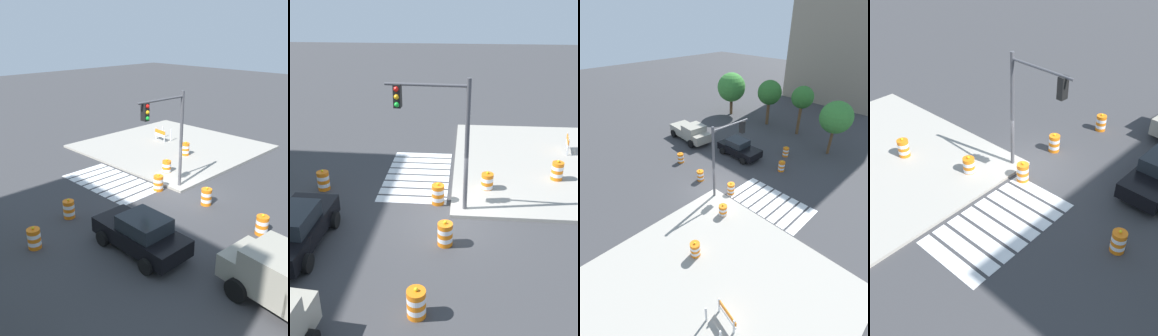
% 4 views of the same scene
% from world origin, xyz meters
% --- Properties ---
extents(ground_plane, '(120.00, 120.00, 0.00)m').
position_xyz_m(ground_plane, '(0.00, 0.00, 0.00)').
color(ground_plane, '#38383A').
extents(sidewalk_corner, '(12.00, 12.00, 0.15)m').
position_xyz_m(sidewalk_corner, '(6.00, -6.00, 0.07)').
color(sidewalk_corner, '#9E998E').
rests_on(sidewalk_corner, ground).
extents(crosswalk_stripes, '(5.85, 3.20, 0.02)m').
position_xyz_m(crosswalk_stripes, '(4.00, 1.80, 0.01)').
color(crosswalk_stripes, silver).
rests_on(crosswalk_stripes, ground).
extents(sports_car, '(4.34, 2.21, 1.63)m').
position_xyz_m(sports_car, '(-2.42, 5.48, 0.81)').
color(sports_car, black).
rests_on(sports_car, ground).
extents(traffic_barrel_near_corner, '(0.56, 0.56, 1.02)m').
position_xyz_m(traffic_barrel_near_corner, '(1.19, 0.58, 0.45)').
color(traffic_barrel_near_corner, orange).
rests_on(traffic_barrel_near_corner, ground).
extents(traffic_barrel_crosswalk_end, '(0.56, 0.56, 1.02)m').
position_xyz_m(traffic_barrel_crosswalk_end, '(2.09, 6.04, 0.45)').
color(traffic_barrel_crosswalk_end, orange).
rests_on(traffic_barrel_crosswalk_end, ground).
extents(traffic_barrel_median_near, '(0.56, 0.56, 1.02)m').
position_xyz_m(traffic_barrel_median_near, '(2.53, -1.61, 0.45)').
color(traffic_barrel_median_near, orange).
rests_on(traffic_barrel_median_near, ground).
extents(traffic_barrel_median_far, '(0.56, 0.56, 1.02)m').
position_xyz_m(traffic_barrel_median_far, '(-5.34, 0.70, 0.45)').
color(traffic_barrel_median_far, orange).
rests_on(traffic_barrel_median_far, ground).
extents(traffic_barrel_far_curb, '(0.56, 0.56, 1.02)m').
position_xyz_m(traffic_barrel_far_curb, '(0.88, 8.58, 0.45)').
color(traffic_barrel_far_curb, orange).
rests_on(traffic_barrel_far_curb, ground).
extents(traffic_barrel_lane_center, '(0.56, 0.56, 1.02)m').
position_xyz_m(traffic_barrel_lane_center, '(-1.83, 0.09, 0.45)').
color(traffic_barrel_lane_center, orange).
rests_on(traffic_barrel_lane_center, ground).
extents(traffic_barrel_on_sidewalk, '(0.56, 0.56, 1.02)m').
position_xyz_m(traffic_barrel_on_sidewalk, '(3.79, -5.05, 0.60)').
color(traffic_barrel_on_sidewalk, orange).
rests_on(traffic_barrel_on_sidewalk, sidewalk_corner).
extents(construction_barricade, '(1.35, 0.97, 1.00)m').
position_xyz_m(construction_barricade, '(7.50, -6.51, 0.72)').
color(construction_barricade, silver).
rests_on(construction_barricade, sidewalk_corner).
extents(traffic_light_pole, '(0.48, 3.29, 5.50)m').
position_xyz_m(traffic_light_pole, '(0.65, 0.54, 3.91)').
color(traffic_light_pole, '#4C4C51').
rests_on(traffic_light_pole, sidewalk_corner).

